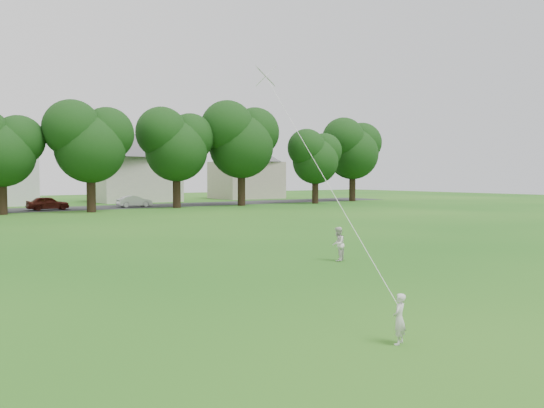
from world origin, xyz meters
TOP-DOWN VIEW (x-y plane):
  - ground at (0.00, 0.00)m, footprint 160.00×160.00m
  - street at (0.00, 42.00)m, footprint 90.00×7.00m
  - toddler at (-0.23, -3.33)m, footprint 0.40×0.34m
  - older_boy at (5.32, 4.35)m, footprint 0.76×0.72m
  - kite at (2.24, 2.36)m, footprint 3.12×6.35m
  - tree_row at (2.32, 35.97)m, footprint 82.57×9.48m

SIDE VIEW (x-z plane):
  - ground at x=0.00m, z-range 0.00..0.00m
  - street at x=0.00m, z-range 0.00..0.01m
  - toddler at x=-0.23m, z-range 0.00..0.93m
  - older_boy at x=5.32m, z-range 0.00..1.23m
  - kite at x=2.24m, z-range -3.11..10.87m
  - tree_row at x=2.32m, z-range 1.04..12.18m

